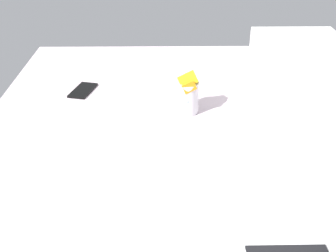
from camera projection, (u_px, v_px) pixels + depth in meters
The scene contains 4 objects.
bed_mattress at pixel (195, 163), 141.58cm from camera, with size 180.00×140.00×18.00cm, color silver.
snack_cup at pixel (186, 95), 150.64cm from camera, with size 9.37×9.00×15.58cm.
cell_phone at pixel (83, 90), 168.77cm from camera, with size 6.80×14.00×0.80cm, color black.
pillow at pixel (305, 60), 180.33cm from camera, with size 52.00×36.00×13.00cm, color white.
Camera 1 is at (118.69, -10.11, 86.90)cm, focal length 47.41 mm.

